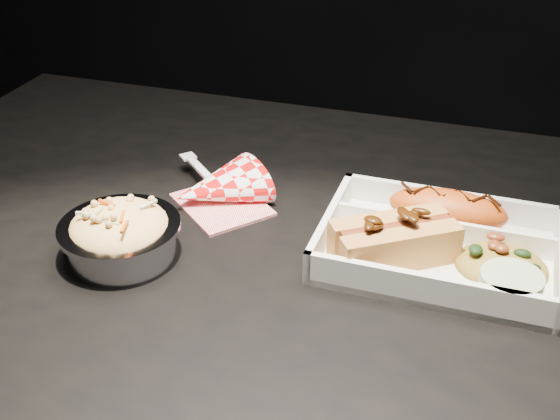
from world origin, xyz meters
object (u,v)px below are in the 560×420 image
object	(u,v)px
food_tray	(439,250)
napkin_fork	(217,189)
foil_coleslaw_cup	(120,233)
fried_pastry	(448,209)
dining_table	(304,319)
hotdog	(394,238)

from	to	relation	value
food_tray	napkin_fork	xyz separation A→B (m)	(-0.27, 0.04, 0.01)
foil_coleslaw_cup	napkin_fork	size ratio (longest dim) A/B	0.81
foil_coleslaw_cup	napkin_fork	world-z (taller)	napkin_fork
fried_pastry	dining_table	bearing A→B (deg)	-145.76
dining_table	hotdog	world-z (taller)	hotdog
food_tray	hotdog	xyz separation A→B (m)	(-0.05, -0.03, 0.02)
dining_table	napkin_fork	xyz separation A→B (m)	(-0.14, 0.08, 0.11)
dining_table	foil_coleslaw_cup	size ratio (longest dim) A/B	9.25
food_tray	napkin_fork	size ratio (longest dim) A/B	1.59
dining_table	foil_coleslaw_cup	distance (m)	0.23
fried_pastry	napkin_fork	distance (m)	0.27
dining_table	napkin_fork	bearing A→B (deg)	149.71
food_tray	foil_coleslaw_cup	xyz separation A→B (m)	(-0.33, -0.10, 0.02)
dining_table	napkin_fork	world-z (taller)	napkin_fork
dining_table	hotdog	distance (m)	0.15
food_tray	napkin_fork	distance (m)	0.28
dining_table	hotdog	bearing A→B (deg)	7.84
food_tray	hotdog	bearing A→B (deg)	-149.23
hotdog	fried_pastry	bearing A→B (deg)	26.02
dining_table	napkin_fork	distance (m)	0.19
napkin_fork	dining_table	bearing A→B (deg)	12.91
foil_coleslaw_cup	dining_table	bearing A→B (deg)	18.14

